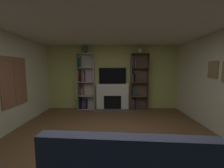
{
  "coord_description": "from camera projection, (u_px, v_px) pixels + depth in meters",
  "views": [
    {
      "loc": [
        0.04,
        -2.44,
        1.6
      ],
      "look_at": [
        0.0,
        1.2,
        1.19
      ],
      "focal_mm": 21.99,
      "sensor_mm": 36.0,
      "label": 1
    }
  ],
  "objects": [
    {
      "name": "ground_plane",
      "position": [
        111.0,
        153.0,
        2.61
      ],
      "size": [
        7.2,
        7.2,
        0.0
      ],
      "primitive_type": "plane",
      "color": "brown"
    },
    {
      "name": "wall_back_accent",
      "position": [
        113.0,
        77.0,
        5.48
      ],
      "size": [
        5.27,
        0.06,
        2.51
      ],
      "primitive_type": "cube",
      "color": "#BFC369",
      "rests_on": "ground_plane"
    },
    {
      "name": "ceiling",
      "position": [
        111.0,
        13.0,
        2.33
      ],
      "size": [
        5.27,
        6.12,
        0.06
      ],
      "primitive_type": "cube",
      "color": "white",
      "rests_on": "wall_back_accent"
    },
    {
      "name": "fireplace",
      "position": [
        113.0,
        96.0,
        5.41
      ],
      "size": [
        1.34,
        0.52,
        1.01
      ],
      "color": "white",
      "rests_on": "ground_plane"
    },
    {
      "name": "tv",
      "position": [
        113.0,
        76.0,
        5.41
      ],
      "size": [
        1.06,
        0.06,
        0.62
      ],
      "primitive_type": "cube",
      "color": "black",
      "rests_on": "fireplace"
    },
    {
      "name": "bookshelf_left",
      "position": [
        84.0,
        85.0,
        5.39
      ],
      "size": [
        0.68,
        0.27,
        2.18
      ],
      "color": "beige",
      "rests_on": "ground_plane"
    },
    {
      "name": "bookshelf_right",
      "position": [
        137.0,
        84.0,
        5.35
      ],
      "size": [
        0.68,
        0.32,
        2.18
      ],
      "color": "brown",
      "rests_on": "ground_plane"
    },
    {
      "name": "potted_plant",
      "position": [
        85.0,
        49.0,
        5.19
      ],
      "size": [
        0.22,
        0.22,
        0.3
      ],
      "color": "#464C51",
      "rests_on": "bookshelf_left"
    },
    {
      "name": "vase_with_flowers",
      "position": [
        140.0,
        51.0,
        5.17
      ],
      "size": [
        0.16,
        0.16,
        0.3
      ],
      "color": "beige",
      "rests_on": "bookshelf_right"
    },
    {
      "name": "coffee_table",
      "position": [
        121.0,
        149.0,
        2.11
      ],
      "size": [
        0.72,
        0.5,
        0.43
      ],
      "color": "brown",
      "rests_on": "ground_plane"
    }
  ]
}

